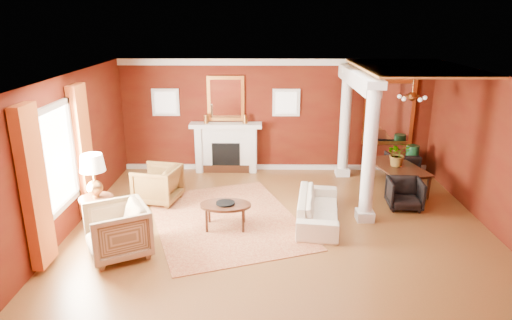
{
  "coord_description": "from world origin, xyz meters",
  "views": [
    {
      "loc": [
        -0.38,
        -8.11,
        3.93
      ],
      "look_at": [
        -0.49,
        0.64,
        1.15
      ],
      "focal_mm": 32.0,
      "sensor_mm": 36.0,
      "label": 1
    }
  ],
  "objects_px": {
    "armchair_leopard": "(158,183)",
    "side_table": "(94,181)",
    "sofa": "(318,204)",
    "armchair_stripe": "(117,228)",
    "coffee_table": "(225,206)",
    "dining_table": "(398,171)"
  },
  "relations": [
    {
      "from": "coffee_table",
      "to": "armchair_leopard",
      "type": "bearing_deg",
      "value": 141.2
    },
    {
      "from": "armchair_leopard",
      "to": "side_table",
      "type": "relative_size",
      "value": 0.58
    },
    {
      "from": "sofa",
      "to": "coffee_table",
      "type": "xyz_separation_m",
      "value": [
        -1.81,
        -0.29,
        0.06
      ]
    },
    {
      "from": "sofa",
      "to": "armchair_leopard",
      "type": "distance_m",
      "value": 3.54
    },
    {
      "from": "armchair_leopard",
      "to": "armchair_stripe",
      "type": "bearing_deg",
      "value": 8.88
    },
    {
      "from": "armchair_leopard",
      "to": "side_table",
      "type": "bearing_deg",
      "value": -14.14
    },
    {
      "from": "armchair_leopard",
      "to": "side_table",
      "type": "distance_m",
      "value": 1.83
    },
    {
      "from": "sofa",
      "to": "armchair_leopard",
      "type": "bearing_deg",
      "value": 81.51
    },
    {
      "from": "sofa",
      "to": "armchair_stripe",
      "type": "relative_size",
      "value": 1.99
    },
    {
      "from": "armchair_stripe",
      "to": "side_table",
      "type": "distance_m",
      "value": 1.16
    },
    {
      "from": "coffee_table",
      "to": "side_table",
      "type": "xyz_separation_m",
      "value": [
        -2.37,
        -0.26,
        0.6
      ]
    },
    {
      "from": "sofa",
      "to": "armchair_stripe",
      "type": "height_order",
      "value": "armchair_stripe"
    },
    {
      "from": "sofa",
      "to": "side_table",
      "type": "bearing_deg",
      "value": 105.15
    },
    {
      "from": "armchair_leopard",
      "to": "dining_table",
      "type": "height_order",
      "value": "dining_table"
    },
    {
      "from": "sofa",
      "to": "armchair_leopard",
      "type": "xyz_separation_m",
      "value": [
        -3.4,
        0.98,
        0.07
      ]
    },
    {
      "from": "armchair_leopard",
      "to": "coffee_table",
      "type": "distance_m",
      "value": 2.03
    },
    {
      "from": "armchair_leopard",
      "to": "armchair_stripe",
      "type": "distance_m",
      "value": 2.35
    },
    {
      "from": "sofa",
      "to": "side_table",
      "type": "xyz_separation_m",
      "value": [
        -4.18,
        -0.55,
        0.67
      ]
    },
    {
      "from": "armchair_leopard",
      "to": "dining_table",
      "type": "relative_size",
      "value": 0.55
    },
    {
      "from": "armchair_leopard",
      "to": "side_table",
      "type": "xyz_separation_m",
      "value": [
        -0.78,
        -1.53,
        0.6
      ]
    },
    {
      "from": "sofa",
      "to": "side_table",
      "type": "distance_m",
      "value": 4.27
    },
    {
      "from": "side_table",
      "to": "dining_table",
      "type": "relative_size",
      "value": 0.94
    }
  ]
}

